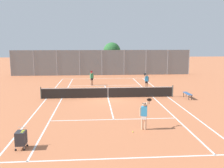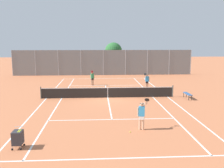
% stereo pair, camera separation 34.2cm
% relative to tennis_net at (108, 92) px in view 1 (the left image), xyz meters
% --- Properties ---
extents(ground_plane, '(120.00, 120.00, 0.00)m').
position_rel_tennis_net_xyz_m(ground_plane, '(0.00, 0.00, -0.51)').
color(ground_plane, '#C67047').
extents(court_line_markings, '(11.10, 23.90, 0.01)m').
position_rel_tennis_net_xyz_m(court_line_markings, '(0.00, 0.00, -0.51)').
color(court_line_markings, white).
rests_on(court_line_markings, ground).
extents(tennis_net, '(12.00, 0.10, 1.07)m').
position_rel_tennis_net_xyz_m(tennis_net, '(0.00, 0.00, 0.00)').
color(tennis_net, '#474C47').
rests_on(tennis_net, ground).
extents(ball_cart, '(0.51, 0.64, 0.96)m').
position_rel_tennis_net_xyz_m(ball_cart, '(-4.73, -10.55, 0.02)').
color(ball_cart, '#2D2D33').
rests_on(ball_cart, ground).
extents(player_near_side, '(0.80, 0.71, 1.77)m').
position_rel_tennis_net_xyz_m(player_near_side, '(1.59, -8.39, 0.42)').
color(player_near_side, '#D8A884').
rests_on(player_near_side, ground).
extents(player_far_left, '(0.43, 0.90, 1.77)m').
position_rel_tennis_net_xyz_m(player_far_left, '(-1.50, 6.63, 0.42)').
color(player_far_left, tan).
rests_on(player_far_left, ground).
extents(player_far_right, '(0.69, 0.73, 1.77)m').
position_rel_tennis_net_xyz_m(player_far_right, '(4.36, 3.99, 0.42)').
color(player_far_right, tan).
rests_on(player_far_right, ground).
extents(loose_tennis_ball_0, '(0.07, 0.07, 0.07)m').
position_rel_tennis_net_xyz_m(loose_tennis_ball_0, '(0.88, -8.81, -0.48)').
color(loose_tennis_ball_0, '#D1DB33').
rests_on(loose_tennis_ball_0, ground).
extents(loose_tennis_ball_1, '(0.07, 0.07, 0.07)m').
position_rel_tennis_net_xyz_m(loose_tennis_ball_1, '(-0.46, 5.22, -0.48)').
color(loose_tennis_ball_1, '#D1DB33').
rests_on(loose_tennis_ball_1, ground).
extents(loose_tennis_ball_2, '(0.07, 0.07, 0.07)m').
position_rel_tennis_net_xyz_m(loose_tennis_ball_2, '(0.81, 3.29, -0.48)').
color(loose_tennis_ball_2, '#D1DB33').
rests_on(loose_tennis_ball_2, ground).
extents(courtside_bench, '(0.36, 1.50, 0.47)m').
position_rel_tennis_net_xyz_m(courtside_bench, '(7.08, -0.77, -0.10)').
color(courtside_bench, '#33598C').
rests_on(courtside_bench, ground).
extents(back_fence, '(26.94, 0.08, 3.79)m').
position_rel_tennis_net_xyz_m(back_fence, '(0.00, 15.46, 1.39)').
color(back_fence, gray).
rests_on(back_fence, ground).
extents(tree_behind_left, '(2.81, 2.81, 4.88)m').
position_rel_tennis_net_xyz_m(tree_behind_left, '(1.78, 19.07, 2.85)').
color(tree_behind_left, brown).
rests_on(tree_behind_left, ground).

